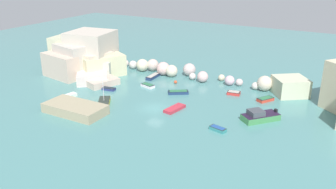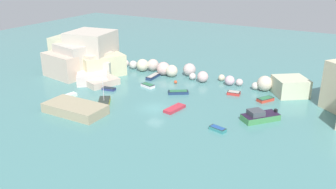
{
  "view_description": "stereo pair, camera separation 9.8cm",
  "coord_description": "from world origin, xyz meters",
  "px_view_note": "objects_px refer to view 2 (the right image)",
  "views": [
    {
      "loc": [
        27.99,
        -45.43,
        22.62
      ],
      "look_at": [
        0.0,
        4.21,
        1.0
      ],
      "focal_mm": 38.47,
      "sensor_mm": 36.0,
      "label": 1
    },
    {
      "loc": [
        28.07,
        -45.38,
        22.62
      ],
      "look_at": [
        0.0,
        4.21,
        1.0
      ],
      "focal_mm": 38.47,
      "sensor_mm": 36.0,
      "label": 2
    }
  ],
  "objects_px": {
    "moored_boat_2": "(104,102)",
    "moored_boat_11": "(265,99)",
    "stone_dock": "(75,109)",
    "moored_boat_10": "(153,76)",
    "moored_boat_0": "(260,116)",
    "moored_boat_8": "(67,97)",
    "moored_boat_7": "(234,93)",
    "moored_boat_5": "(148,86)",
    "moored_boat_4": "(178,92)",
    "moored_boat_9": "(175,109)",
    "moored_boat_3": "(218,129)",
    "moored_boat_6": "(109,89)",
    "channel_buoy": "(176,82)",
    "moored_boat_1": "(108,76)"
  },
  "relations": [
    {
      "from": "moored_boat_2",
      "to": "moored_boat_11",
      "type": "bearing_deg",
      "value": -91.16
    },
    {
      "from": "stone_dock",
      "to": "moored_boat_10",
      "type": "xyz_separation_m",
      "value": [
        1.24,
        21.09,
        -0.44
      ]
    },
    {
      "from": "moored_boat_0",
      "to": "moored_boat_8",
      "type": "height_order",
      "value": "moored_boat_0"
    },
    {
      "from": "stone_dock",
      "to": "moored_boat_10",
      "type": "height_order",
      "value": "stone_dock"
    },
    {
      "from": "moored_boat_7",
      "to": "moored_boat_10",
      "type": "height_order",
      "value": "moored_boat_10"
    },
    {
      "from": "moored_boat_0",
      "to": "moored_boat_5",
      "type": "distance_m",
      "value": 22.85
    },
    {
      "from": "moored_boat_10",
      "to": "moored_boat_0",
      "type": "bearing_deg",
      "value": -114.59
    },
    {
      "from": "moored_boat_2",
      "to": "moored_boat_8",
      "type": "bearing_deg",
      "value": 64.18
    },
    {
      "from": "moored_boat_10",
      "to": "moored_boat_4",
      "type": "bearing_deg",
      "value": -125.91
    },
    {
      "from": "moored_boat_9",
      "to": "moored_boat_0",
      "type": "bearing_deg",
      "value": -68.41
    },
    {
      "from": "moored_boat_0",
      "to": "moored_boat_3",
      "type": "xyz_separation_m",
      "value": [
        -4.09,
        -6.25,
        -0.38
      ]
    },
    {
      "from": "moored_boat_3",
      "to": "moored_boat_7",
      "type": "xyz_separation_m",
      "value": [
        -2.95,
        14.76,
        0.01
      ]
    },
    {
      "from": "moored_boat_4",
      "to": "moored_boat_5",
      "type": "distance_m",
      "value": 6.64
    },
    {
      "from": "moored_boat_0",
      "to": "moored_boat_6",
      "type": "xyz_separation_m",
      "value": [
        -27.8,
        -0.54,
        -0.44
      ]
    },
    {
      "from": "stone_dock",
      "to": "moored_boat_8",
      "type": "xyz_separation_m",
      "value": [
        -5.79,
        4.06,
        -0.46
      ]
    },
    {
      "from": "stone_dock",
      "to": "channel_buoy",
      "type": "height_order",
      "value": "stone_dock"
    },
    {
      "from": "stone_dock",
      "to": "moored_boat_1",
      "type": "relative_size",
      "value": 2.47
    },
    {
      "from": "stone_dock",
      "to": "moored_boat_7",
      "type": "bearing_deg",
      "value": 46.82
    },
    {
      "from": "moored_boat_10",
      "to": "stone_dock",
      "type": "bearing_deg",
      "value": 173.53
    },
    {
      "from": "moored_boat_1",
      "to": "moored_boat_4",
      "type": "relative_size",
      "value": 1.06
    },
    {
      "from": "moored_boat_1",
      "to": "moored_boat_11",
      "type": "xyz_separation_m",
      "value": [
        31.28,
        2.82,
        0.06
      ]
    },
    {
      "from": "moored_boat_3",
      "to": "moored_boat_5",
      "type": "relative_size",
      "value": 0.89
    },
    {
      "from": "moored_boat_1",
      "to": "moored_boat_4",
      "type": "bearing_deg",
      "value": -70.17
    },
    {
      "from": "moored_boat_6",
      "to": "moored_boat_10",
      "type": "relative_size",
      "value": 0.61
    },
    {
      "from": "stone_dock",
      "to": "moored_boat_3",
      "type": "distance_m",
      "value": 22.29
    },
    {
      "from": "channel_buoy",
      "to": "moored_boat_8",
      "type": "relative_size",
      "value": 0.16
    },
    {
      "from": "moored_boat_10",
      "to": "moored_boat_11",
      "type": "bearing_deg",
      "value": -96.67
    },
    {
      "from": "moored_boat_1",
      "to": "moored_boat_3",
      "type": "relative_size",
      "value": 1.53
    },
    {
      "from": "moored_boat_3",
      "to": "moored_boat_7",
      "type": "height_order",
      "value": "moored_boat_7"
    },
    {
      "from": "moored_boat_0",
      "to": "moored_boat_7",
      "type": "bearing_deg",
      "value": -99.67
    },
    {
      "from": "stone_dock",
      "to": "moored_boat_5",
      "type": "height_order",
      "value": "stone_dock"
    },
    {
      "from": "stone_dock",
      "to": "moored_boat_5",
      "type": "relative_size",
      "value": 3.37
    },
    {
      "from": "moored_boat_7",
      "to": "moored_boat_5",
      "type": "bearing_deg",
      "value": -173.34
    },
    {
      "from": "moored_boat_2",
      "to": "moored_boat_10",
      "type": "bearing_deg",
      "value": -32.46
    },
    {
      "from": "moored_boat_4",
      "to": "moored_boat_11",
      "type": "distance_m",
      "value": 15.06
    },
    {
      "from": "moored_boat_7",
      "to": "moored_boat_10",
      "type": "distance_m",
      "value": 17.51
    },
    {
      "from": "channel_buoy",
      "to": "moored_boat_3",
      "type": "height_order",
      "value": "channel_buoy"
    },
    {
      "from": "moored_boat_2",
      "to": "moored_boat_11",
      "type": "distance_m",
      "value": 27.1
    },
    {
      "from": "moored_boat_2",
      "to": "stone_dock",
      "type": "bearing_deg",
      "value": 129.01
    },
    {
      "from": "moored_boat_1",
      "to": "moored_boat_10",
      "type": "distance_m",
      "value": 9.15
    },
    {
      "from": "moored_boat_6",
      "to": "channel_buoy",
      "type": "bearing_deg",
      "value": -144.07
    },
    {
      "from": "moored_boat_0",
      "to": "moored_boat_3",
      "type": "bearing_deg",
      "value": 7.47
    },
    {
      "from": "moored_boat_2",
      "to": "moored_boat_6",
      "type": "xyz_separation_m",
      "value": [
        -3.62,
        5.82,
        -0.13
      ]
    },
    {
      "from": "moored_boat_0",
      "to": "moored_boat_11",
      "type": "xyz_separation_m",
      "value": [
        -1.33,
        8.21,
        -0.36
      ]
    },
    {
      "from": "stone_dock",
      "to": "moored_boat_1",
      "type": "bearing_deg",
      "value": 112.16
    },
    {
      "from": "channel_buoy",
      "to": "moored_boat_5",
      "type": "xyz_separation_m",
      "value": [
        -3.55,
        -4.37,
        -0.0
      ]
    },
    {
      "from": "channel_buoy",
      "to": "moored_boat_11",
      "type": "relative_size",
      "value": 0.19
    },
    {
      "from": "moored_boat_3",
      "to": "moored_boat_6",
      "type": "xyz_separation_m",
      "value": [
        -23.71,
        5.7,
        -0.06
      ]
    },
    {
      "from": "moored_boat_4",
      "to": "moored_boat_8",
      "type": "distance_m",
      "value": 19.45
    },
    {
      "from": "channel_buoy",
      "to": "moored_boat_4",
      "type": "bearing_deg",
      "value": -56.69
    }
  ]
}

